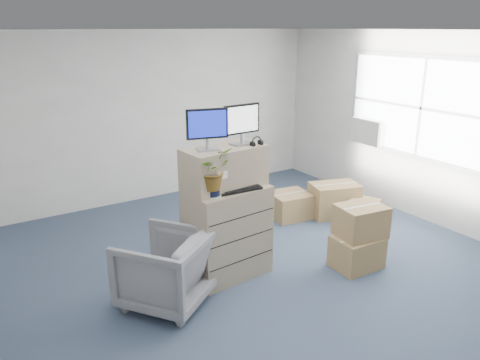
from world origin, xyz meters
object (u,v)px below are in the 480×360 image
(monitor_right, at_px, (242,122))
(monitor_left, at_px, (207,127))
(water_bottle, at_px, (225,173))
(potted_plant, at_px, (212,174))
(filing_cabinet_lower, at_px, (227,232))
(keyboard, at_px, (238,189))
(office_chair, at_px, (165,266))

(monitor_right, bearing_deg, monitor_left, 178.11)
(water_bottle, xyz_separation_m, potted_plant, (-0.31, -0.24, 0.10))
(filing_cabinet_lower, xyz_separation_m, monitor_left, (-0.22, 0.04, 1.27))
(keyboard, distance_m, office_chair, 1.16)
(filing_cabinet_lower, height_order, keyboard, keyboard)
(filing_cabinet_lower, distance_m, keyboard, 0.58)
(keyboard, height_order, water_bottle, water_bottle)
(water_bottle, height_order, potted_plant, potted_plant)
(filing_cabinet_lower, xyz_separation_m, keyboard, (0.07, -0.13, 0.56))
(monitor_right, height_order, keyboard, monitor_right)
(office_chair, bearing_deg, filing_cabinet_lower, 155.17)
(water_bottle, bearing_deg, monitor_left, -169.08)
(water_bottle, bearing_deg, potted_plant, -142.45)
(monitor_left, bearing_deg, potted_plant, -93.08)
(keyboard, bearing_deg, monitor_left, 152.85)
(keyboard, relative_size, water_bottle, 1.76)
(monitor_right, xyz_separation_m, potted_plant, (-0.51, -0.20, -0.48))
(keyboard, xyz_separation_m, water_bottle, (-0.04, 0.22, 0.13))
(water_bottle, xyz_separation_m, office_chair, (-0.91, -0.26, -0.81))
(filing_cabinet_lower, relative_size, monitor_right, 2.35)
(water_bottle, bearing_deg, monitor_right, -11.11)
(monitor_left, xyz_separation_m, keyboard, (0.29, -0.17, -0.71))
(filing_cabinet_lower, relative_size, office_chair, 1.26)
(filing_cabinet_lower, height_order, monitor_right, monitor_right)
(filing_cabinet_lower, bearing_deg, water_bottle, 66.28)
(potted_plant, bearing_deg, keyboard, 3.17)
(filing_cabinet_lower, distance_m, potted_plant, 0.86)
(office_chair, bearing_deg, keyboard, 146.59)
(monitor_left, xyz_separation_m, office_chair, (-0.66, -0.21, -1.38))
(office_chair, bearing_deg, monitor_left, 161.91)
(monitor_left, distance_m, office_chair, 1.54)
(filing_cabinet_lower, xyz_separation_m, potted_plant, (-0.28, -0.15, 0.79))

